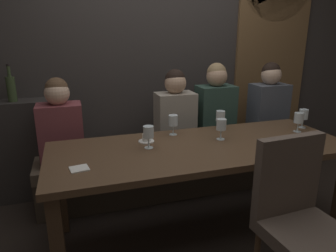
% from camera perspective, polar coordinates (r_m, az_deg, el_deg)
% --- Properties ---
extents(ground, '(9.00, 9.00, 0.00)m').
position_cam_1_polar(ground, '(2.65, 5.61, -18.77)').
color(ground, black).
extents(back_wall_tiled, '(6.00, 0.12, 3.00)m').
position_cam_1_polar(back_wall_tiled, '(3.31, -2.21, 16.17)').
color(back_wall_tiled, '#383330').
rests_on(back_wall_tiled, ground).
extents(arched_door, '(0.90, 0.05, 2.55)m').
position_cam_1_polar(arched_door, '(3.84, 18.53, 13.42)').
color(arched_door, brown).
rests_on(arched_door, ground).
extents(back_counter, '(1.10, 0.28, 0.95)m').
position_cam_1_polar(back_counter, '(3.26, -28.42, -4.31)').
color(back_counter, '#2F2B29').
rests_on(back_counter, ground).
extents(dining_table, '(2.20, 0.84, 0.74)m').
position_cam_1_polar(dining_table, '(2.33, 6.06, -5.59)').
color(dining_table, '#493422').
rests_on(dining_table, ground).
extents(banquette_bench, '(2.50, 0.44, 0.45)m').
position_cam_1_polar(banquette_bench, '(3.10, 0.64, -8.16)').
color(banquette_bench, '#40352A').
rests_on(banquette_bench, ground).
extents(chair_near_side, '(0.47, 0.47, 0.98)m').
position_cam_1_polar(chair_near_side, '(1.97, 22.84, -14.39)').
color(chair_near_side, brown).
rests_on(chair_near_side, ground).
extents(diner_redhead, '(0.36, 0.24, 0.74)m').
position_cam_1_polar(diner_redhead, '(2.75, -19.22, 0.32)').
color(diner_redhead, brown).
rests_on(diner_redhead, banquette_bench).
extents(diner_bearded, '(0.36, 0.24, 0.77)m').
position_cam_1_polar(diner_bearded, '(2.91, 1.32, 2.46)').
color(diner_bearded, '#9E9384').
rests_on(diner_bearded, banquette_bench).
extents(diner_far_end, '(0.36, 0.24, 0.81)m').
position_cam_1_polar(diner_far_end, '(3.08, 8.72, 3.47)').
color(diner_far_end, '#2D473D').
rests_on(diner_far_end, banquette_bench).
extents(diner_near_end, '(0.36, 0.24, 0.81)m').
position_cam_1_polar(diner_near_end, '(3.35, 18.01, 3.86)').
color(diner_near_end, '#4C515B').
rests_on(diner_near_end, banquette_bench).
extents(wine_bottle_pale_label, '(0.08, 0.08, 0.33)m').
position_cam_1_polar(wine_bottle_pale_label, '(3.06, -26.91, 6.26)').
color(wine_bottle_pale_label, '#384728').
rests_on(wine_bottle_pale_label, back_counter).
extents(wine_glass_end_right, '(0.08, 0.08, 0.16)m').
position_cam_1_polar(wine_glass_end_right, '(2.20, -3.62, -1.21)').
color(wine_glass_end_right, silver).
rests_on(wine_glass_end_right, dining_table).
extents(wine_glass_near_right, '(0.08, 0.08, 0.16)m').
position_cam_1_polar(wine_glass_near_right, '(2.49, 0.95, 0.95)').
color(wine_glass_near_right, silver).
rests_on(wine_glass_near_right, dining_table).
extents(wine_glass_center_back, '(0.08, 0.08, 0.16)m').
position_cam_1_polar(wine_glass_center_back, '(2.92, 23.67, 1.86)').
color(wine_glass_center_back, silver).
rests_on(wine_glass_center_back, dining_table).
extents(wine_glass_end_left, '(0.08, 0.08, 0.16)m').
position_cam_1_polar(wine_glass_end_left, '(2.66, 9.63, 1.69)').
color(wine_glass_end_left, silver).
rests_on(wine_glass_end_left, dining_table).
extents(wine_glass_far_right, '(0.08, 0.08, 0.16)m').
position_cam_1_polar(wine_glass_far_right, '(2.41, 9.78, 0.17)').
color(wine_glass_far_right, silver).
rests_on(wine_glass_far_right, dining_table).
extents(wine_glass_far_left, '(0.08, 0.08, 0.16)m').
position_cam_1_polar(wine_glass_far_left, '(2.78, 22.95, 1.31)').
color(wine_glass_far_left, silver).
rests_on(wine_glass_far_left, dining_table).
extents(espresso_cup, '(0.12, 0.12, 0.06)m').
position_cam_1_polar(espresso_cup, '(2.35, -4.03, -2.31)').
color(espresso_cup, white).
rests_on(espresso_cup, dining_table).
extents(fork_on_table, '(0.04, 0.17, 0.01)m').
position_cam_1_polar(fork_on_table, '(2.28, 19.34, -4.50)').
color(fork_on_table, silver).
rests_on(fork_on_table, dining_table).
extents(folded_napkin, '(0.12, 0.12, 0.01)m').
position_cam_1_polar(folded_napkin, '(1.97, -16.02, -7.57)').
color(folded_napkin, silver).
rests_on(folded_napkin, dining_table).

